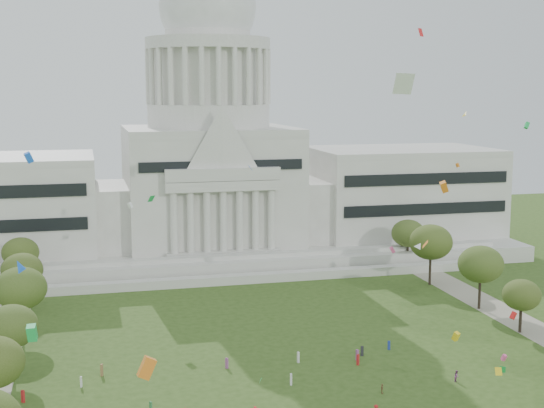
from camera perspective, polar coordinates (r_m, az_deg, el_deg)
capitol at (r=201.97m, az=-4.71°, el=2.36°), size 160.00×64.50×91.30m
row_tree_l_3 at (r=124.43m, az=-19.03°, el=-8.70°), size 8.12×8.12×11.55m
row_tree_r_3 at (r=146.41m, az=18.28°, el=-6.53°), size 7.01×7.01×9.98m
row_tree_l_4 at (r=141.86m, az=-18.42°, el=-6.05°), size 9.29×9.29×13.21m
row_tree_r_4 at (r=158.99m, az=15.45°, el=-4.40°), size 9.19×9.19×13.06m
row_tree_l_5 at (r=160.19m, az=-18.31°, el=-4.75°), size 8.33×8.33×11.85m
row_tree_r_5 at (r=175.70m, az=11.88°, el=-2.83°), size 9.82×9.82×13.96m
row_tree_l_6 at (r=178.01m, az=-18.42°, el=-3.48°), size 8.19×8.19×11.64m
row_tree_r_6 at (r=192.94m, az=10.21°, el=-2.19°), size 8.42×8.42×11.97m
person_2 at (r=121.90m, az=13.74°, el=-12.47°), size 1.00×0.98×1.78m
person_10 at (r=115.53m, az=8.29°, el=-13.60°), size 0.61×0.94×1.49m
distant_crowd at (r=110.25m, az=-1.81°, el=-14.55°), size 60.73×36.72×1.91m
kite_swarm at (r=99.16m, az=4.77°, el=-1.17°), size 79.71×99.26×65.02m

